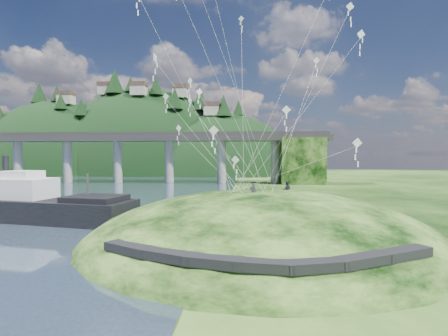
{
  "coord_description": "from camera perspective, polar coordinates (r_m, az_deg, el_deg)",
  "views": [
    {
      "loc": [
        6.52,
        -31.4,
        8.53
      ],
      "look_at": [
        4.0,
        6.0,
        7.0
      ],
      "focal_mm": 28.0,
      "sensor_mm": 36.0,
      "label": 1
    }
  ],
  "objects": [
    {
      "name": "kite_swarm",
      "position": [
        35.33,
        1.32,
        16.46
      ],
      "size": [
        20.44,
        17.78,
        18.76
      ],
      "color": "white",
      "rests_on": "ground"
    },
    {
      "name": "far_ridge",
      "position": [
        162.32,
        -14.17,
        -3.38
      ],
      "size": [
        153.0,
        70.0,
        94.5
      ],
      "color": "black",
      "rests_on": "ground"
    },
    {
      "name": "ground",
      "position": [
        33.19,
        -7.8,
        -12.58
      ],
      "size": [
        320.0,
        320.0,
        0.0
      ],
      "primitive_type": "plane",
      "color": "black",
      "rests_on": "ground"
    },
    {
      "name": "kite_flyers",
      "position": [
        34.99,
        8.82,
        -2.16
      ],
      "size": [
        4.23,
        3.8,
        1.84
      ],
      "color": "#272834",
      "rests_on": "ground"
    },
    {
      "name": "grass_hill",
      "position": [
        34.91,
        6.32,
        -14.38
      ],
      "size": [
        36.0,
        32.0,
        13.0
      ],
      "color": "black",
      "rests_on": "ground"
    },
    {
      "name": "footpath",
      "position": [
        22.62,
        6.28,
        -14.24
      ],
      "size": [
        22.29,
        5.84,
        0.83
      ],
      "color": "black",
      "rests_on": "ground"
    },
    {
      "name": "work_barge",
      "position": [
        50.4,
        -27.68,
        -5.29
      ],
      "size": [
        24.45,
        10.88,
        8.28
      ],
      "color": "black",
      "rests_on": "ground"
    },
    {
      "name": "bridge",
      "position": [
        106.7,
        -14.17,
        2.9
      ],
      "size": [
        160.0,
        11.0,
        15.0
      ],
      "color": "#2D2B2B",
      "rests_on": "ground"
    },
    {
      "name": "wooden_dock",
      "position": [
        41.64,
        -10.2,
        -8.97
      ],
      "size": [
        12.55,
        2.26,
        0.89
      ],
      "color": "#3C2818",
      "rests_on": "ground"
    }
  ]
}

